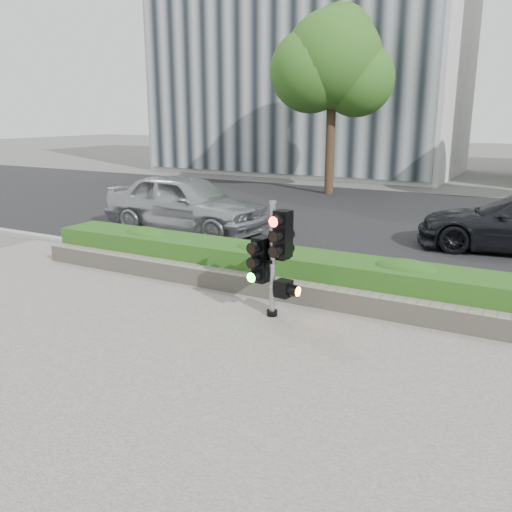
{
  "coord_description": "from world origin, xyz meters",
  "views": [
    {
      "loc": [
        3.47,
        -6.2,
        3.17
      ],
      "look_at": [
        -0.26,
        0.6,
        1.13
      ],
      "focal_mm": 38.0,
      "sensor_mm": 36.0,
      "label": 1
    }
  ],
  "objects": [
    {
      "name": "traffic_signal",
      "position": [
        -0.2,
        1.11,
        1.06
      ],
      "size": [
        0.66,
        0.51,
        1.86
      ],
      "rotation": [
        0.0,
        0.0,
        -0.12
      ],
      "color": "black",
      "rests_on": "sidewalk"
    },
    {
      "name": "tree_left",
      "position": [
        -4.52,
        14.56,
        5.04
      ],
      "size": [
        4.61,
        4.03,
        7.34
      ],
      "color": "black",
      "rests_on": "ground"
    },
    {
      "name": "ground",
      "position": [
        0.0,
        0.0,
        0.0
      ],
      "size": [
        120.0,
        120.0,
        0.0
      ],
      "primitive_type": "plane",
      "color": "#51514C",
      "rests_on": "ground"
    },
    {
      "name": "sidewalk",
      "position": [
        0.0,
        -2.5,
        0.01
      ],
      "size": [
        16.0,
        11.0,
        0.03
      ],
      "primitive_type": "cube",
      "color": "#9E9389",
      "rests_on": "ground"
    },
    {
      "name": "building_left",
      "position": [
        -9.0,
        23.0,
        7.5
      ],
      "size": [
        16.0,
        9.0,
        15.0
      ],
      "primitive_type": "cube",
      "color": "#B7B7B2",
      "rests_on": "ground"
    },
    {
      "name": "stone_wall",
      "position": [
        0.0,
        1.9,
        0.2
      ],
      "size": [
        12.0,
        0.32,
        0.34
      ],
      "primitive_type": "cube",
      "color": "gray",
      "rests_on": "sidewalk"
    },
    {
      "name": "car_silver",
      "position": [
        -5.24,
        5.69,
        0.82
      ],
      "size": [
        4.76,
        2.08,
        1.6
      ],
      "primitive_type": "imported",
      "rotation": [
        0.0,
        0.0,
        1.53
      ],
      "color": "#A0A2A7",
      "rests_on": "road"
    },
    {
      "name": "hedge",
      "position": [
        0.0,
        2.55,
        0.37
      ],
      "size": [
        12.0,
        1.0,
        0.68
      ],
      "primitive_type": "cube",
      "color": "#3C8328",
      "rests_on": "sidewalk"
    },
    {
      "name": "road",
      "position": [
        0.0,
        10.0,
        0.01
      ],
      "size": [
        60.0,
        13.0,
        0.02
      ],
      "primitive_type": "cube",
      "color": "black",
      "rests_on": "ground"
    },
    {
      "name": "curb",
      "position": [
        0.0,
        3.15,
        0.06
      ],
      "size": [
        60.0,
        0.25,
        0.12
      ],
      "primitive_type": "cube",
      "color": "gray",
      "rests_on": "ground"
    }
  ]
}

